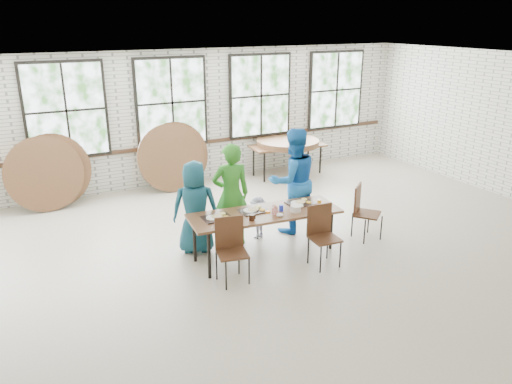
% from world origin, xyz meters
% --- Properties ---
extents(room, '(12.00, 12.00, 12.00)m').
position_xyz_m(room, '(0.00, 4.44, 1.83)').
color(room, '#B8A792').
rests_on(room, ground).
extents(dining_table, '(2.47, 1.03, 0.74)m').
position_xyz_m(dining_table, '(0.09, 0.27, 0.69)').
color(dining_table, brown).
rests_on(dining_table, ground).
extents(chair_near_left, '(0.49, 0.48, 0.95)m').
position_xyz_m(chair_near_left, '(-0.72, -0.20, 0.56)').
color(chair_near_left, '#492A18').
rests_on(chair_near_left, ground).
extents(chair_near_right, '(0.45, 0.44, 0.95)m').
position_xyz_m(chair_near_right, '(0.73, -0.38, 0.56)').
color(chair_near_right, '#492A18').
rests_on(chair_near_right, ground).
extents(chair_spare, '(0.58, 0.58, 0.95)m').
position_xyz_m(chair_spare, '(1.90, 0.10, 0.56)').
color(chair_spare, '#492A18').
rests_on(chair_spare, ground).
extents(adult_teal, '(0.87, 0.73, 1.52)m').
position_xyz_m(adult_teal, '(-0.83, 0.92, 0.76)').
color(adult_teal, navy).
rests_on(adult_teal, ground).
extents(adult_green, '(0.70, 0.52, 1.74)m').
position_xyz_m(adult_green, '(-0.20, 0.92, 0.87)').
color(adult_green, '#2E8022').
rests_on(adult_green, ground).
extents(toddler, '(0.55, 0.41, 0.75)m').
position_xyz_m(toddler, '(0.30, 0.92, 0.37)').
color(toddler, '#18133C').
rests_on(toddler, ground).
extents(adult_blue, '(0.95, 0.76, 1.87)m').
position_xyz_m(adult_blue, '(1.00, 0.92, 0.94)').
color(adult_blue, blue).
rests_on(adult_blue, ground).
extents(storage_table, '(1.85, 0.89, 0.74)m').
position_xyz_m(storage_table, '(2.65, 3.88, 0.69)').
color(storage_table, brown).
rests_on(storage_table, ground).
extents(tabletop_clutter, '(1.94, 0.60, 0.11)m').
position_xyz_m(tabletop_clutter, '(0.17, 0.24, 0.77)').
color(tabletop_clutter, black).
rests_on(tabletop_clutter, dining_table).
extents(round_tops_stacked, '(1.50, 1.50, 0.13)m').
position_xyz_m(round_tops_stacked, '(2.65, 3.88, 0.80)').
color(round_tops_stacked, brown).
rests_on(round_tops_stacked, storage_table).
extents(round_tops_leaning, '(4.24, 0.51, 1.48)m').
position_xyz_m(round_tops_leaning, '(-1.42, 4.13, 0.74)').
color(round_tops_leaning, brown).
rests_on(round_tops_leaning, ground).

